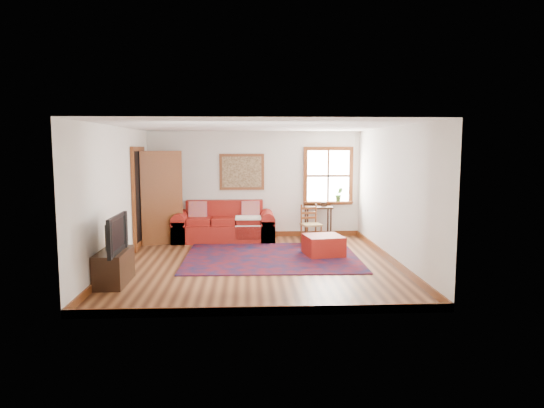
{
  "coord_description": "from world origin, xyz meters",
  "views": [
    {
      "loc": [
        -0.17,
        -8.7,
        2.14
      ],
      "look_at": [
        0.3,
        0.6,
        1.04
      ],
      "focal_mm": 32.0,
      "sensor_mm": 36.0,
      "label": 1
    }
  ],
  "objects": [
    {
      "name": "candle_hurricane",
      "position": [
        -2.22,
        -0.75,
        0.61
      ],
      "size": [
        0.12,
        0.12,
        0.18
      ],
      "color": "silver",
      "rests_on": "media_cabinet"
    },
    {
      "name": "doorway",
      "position": [
        -2.21,
        1.78,
        1.07
      ],
      "size": [
        0.89,
        1.08,
        2.14
      ],
      "color": "black",
      "rests_on": "ground"
    },
    {
      "name": "ground",
      "position": [
        0.0,
        0.0,
        0.0
      ],
      "size": [
        5.5,
        5.5,
        0.0
      ],
      "primitive_type": "plane",
      "color": "#452212",
      "rests_on": "ground"
    },
    {
      "name": "red_leather_sofa",
      "position": [
        -0.7,
        2.31,
        0.3
      ],
      "size": [
        2.29,
        0.95,
        0.9
      ],
      "color": "maroon",
      "rests_on": "ground"
    },
    {
      "name": "red_ottoman",
      "position": [
        1.32,
        0.62,
        0.2
      ],
      "size": [
        0.81,
        0.81,
        0.4
      ],
      "primitive_type": "cube",
      "rotation": [
        0.0,
        0.0,
        0.17
      ],
      "color": "maroon",
      "rests_on": "ground"
    },
    {
      "name": "television",
      "position": [
        -2.25,
        -1.34,
        0.82
      ],
      "size": [
        0.13,
        1.02,
        0.59
      ],
      "primitive_type": "imported",
      "rotation": [
        0.0,
        0.0,
        1.57
      ],
      "color": "black",
      "rests_on": "media_cabinet"
    },
    {
      "name": "window",
      "position": [
        1.78,
        2.7,
        1.31
      ],
      "size": [
        1.18,
        0.2,
        1.38
      ],
      "color": "white",
      "rests_on": "ground"
    },
    {
      "name": "ladder_back_chair",
      "position": [
        1.22,
        1.81,
        0.47
      ],
      "size": [
        0.49,
        0.47,
        0.87
      ],
      "color": "tan",
      "rests_on": "ground"
    },
    {
      "name": "room_envelope",
      "position": [
        0.0,
        0.02,
        1.65
      ],
      "size": [
        5.04,
        5.54,
        2.52
      ],
      "color": "silver",
      "rests_on": "ground"
    },
    {
      "name": "persian_rug",
      "position": [
        0.29,
        0.5,
        0.01
      ],
      "size": [
        3.36,
        2.7,
        0.02
      ],
      "primitive_type": "cube",
      "rotation": [
        0.0,
        0.0,
        -0.01
      ],
      "color": "#560C13",
      "rests_on": "ground"
    },
    {
      "name": "framed_artwork",
      "position": [
        -0.3,
        2.71,
        1.55
      ],
      "size": [
        1.05,
        0.07,
        0.85
      ],
      "color": "brown",
      "rests_on": "ground"
    },
    {
      "name": "side_table",
      "position": [
        1.47,
        2.4,
        0.64
      ],
      "size": [
        0.64,
        0.48,
        0.76
      ],
      "color": "black",
      "rests_on": "ground"
    },
    {
      "name": "media_cabinet",
      "position": [
        -2.27,
        -1.17,
        0.26
      ],
      "size": [
        0.43,
        0.95,
        0.52
      ],
      "primitive_type": "cube",
      "color": "black",
      "rests_on": "ground"
    }
  ]
}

